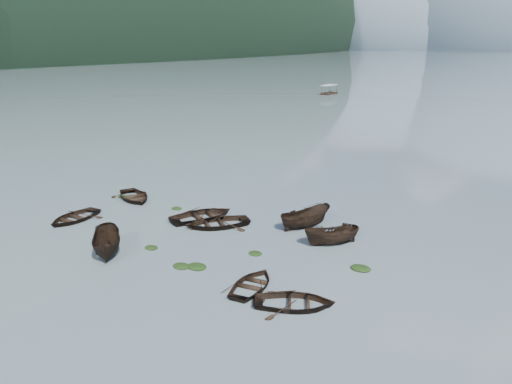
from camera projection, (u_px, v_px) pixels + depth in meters
The scene contains 20 objects.
ground_plane at pixel (146, 273), 29.65m from camera, with size 2400.00×2400.00×0.00m, color slate.
haze_mtn_a at pixel (405, 48), 887.29m from camera, with size 520.00×520.00×280.00m, color #475666.
rowboat_0 at pixel (75, 220), 38.41m from camera, with size 3.11×4.35×0.90m, color black.
rowboat_1 at pixel (202, 219), 38.58m from camera, with size 3.59×5.02×1.04m, color black.
rowboat_2 at pixel (108, 254), 32.34m from camera, with size 1.75×4.65×1.80m, color black.
rowboat_3 at pixel (252, 288), 27.96m from camera, with size 2.73×3.83×0.79m, color black.
rowboat_4 at pixel (294, 307), 25.96m from camera, with size 3.05×4.27×0.89m, color black.
rowboat_5 at pixel (332, 245), 33.83m from camera, with size 1.50×3.98×1.54m, color black.
rowboat_6 at pixel (134, 200), 43.41m from camera, with size 3.29×4.61×0.95m, color black.
rowboat_7 at pixel (217, 226), 37.17m from camera, with size 3.44×4.81×1.00m, color black.
rowboat_8 at pixel (305, 227), 37.03m from camera, with size 1.66×4.41×1.70m, color black.
weed_clump_0 at pixel (151, 248), 33.22m from camera, with size 0.95×0.78×0.21m, color black.
weed_clump_1 at pixel (181, 267), 30.48m from camera, with size 1.12×0.90×0.25m, color black.
weed_clump_2 at pixel (197, 268), 30.40m from camera, with size 1.25×1.00×0.27m, color black.
weed_clump_3 at pixel (255, 254), 32.33m from camera, with size 0.93×0.78×0.21m, color black.
weed_clump_4 at pixel (361, 269), 30.19m from camera, with size 1.27×1.00×0.26m, color black.
weed_clump_5 at pixel (123, 197), 44.03m from camera, with size 0.98×0.79×0.21m, color black.
weed_clump_6 at pixel (177, 209), 40.98m from camera, with size 0.92×0.77×0.19m, color black.
weed_clump_7 at pixel (294, 223), 37.74m from camera, with size 1.16×0.93×0.25m, color black.
pontoon_left at pixel (329, 94), 128.24m from camera, with size 2.43×5.82×2.23m, color black, non-canonical shape.
Camera 1 is at (20.13, -19.06, 13.29)m, focal length 35.00 mm.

